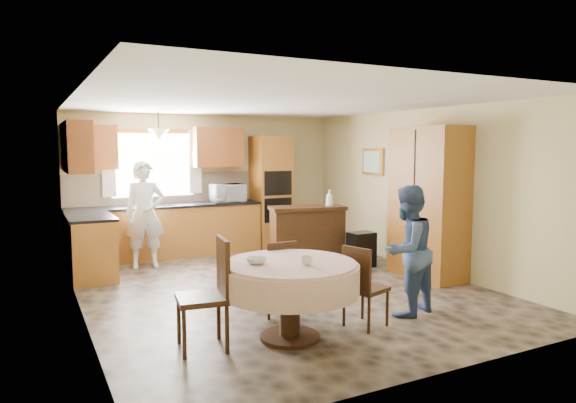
% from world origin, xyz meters
% --- Properties ---
extents(floor, '(5.00, 6.00, 0.01)m').
position_xyz_m(floor, '(0.00, 0.00, 0.00)').
color(floor, '#72614F').
rests_on(floor, ground).
extents(ceiling, '(5.00, 6.00, 0.01)m').
position_xyz_m(ceiling, '(0.00, 0.00, 2.50)').
color(ceiling, white).
rests_on(ceiling, wall_back).
extents(wall_back, '(5.00, 0.02, 2.50)m').
position_xyz_m(wall_back, '(0.00, 3.00, 1.25)').
color(wall_back, tan).
rests_on(wall_back, floor).
extents(wall_front, '(5.00, 0.02, 2.50)m').
position_xyz_m(wall_front, '(0.00, -3.00, 1.25)').
color(wall_front, tan).
rests_on(wall_front, floor).
extents(wall_left, '(0.02, 6.00, 2.50)m').
position_xyz_m(wall_left, '(-2.50, 0.00, 1.25)').
color(wall_left, tan).
rests_on(wall_left, floor).
extents(wall_right, '(0.02, 6.00, 2.50)m').
position_xyz_m(wall_right, '(2.50, 0.00, 1.25)').
color(wall_right, tan).
rests_on(wall_right, floor).
extents(window, '(1.40, 0.03, 1.10)m').
position_xyz_m(window, '(-1.00, 2.98, 1.60)').
color(window, white).
rests_on(window, wall_back).
extents(curtain_left, '(0.22, 0.02, 1.15)m').
position_xyz_m(curtain_left, '(-1.75, 2.93, 1.65)').
color(curtain_left, white).
rests_on(curtain_left, wall_back).
extents(curtain_right, '(0.22, 0.02, 1.15)m').
position_xyz_m(curtain_right, '(-0.25, 2.93, 1.65)').
color(curtain_right, white).
rests_on(curtain_right, wall_back).
extents(base_cab_back, '(3.30, 0.60, 0.88)m').
position_xyz_m(base_cab_back, '(-0.85, 2.70, 0.44)').
color(base_cab_back, '#B77430').
rests_on(base_cab_back, floor).
extents(counter_back, '(3.30, 0.64, 0.04)m').
position_xyz_m(counter_back, '(-0.85, 2.70, 0.90)').
color(counter_back, black).
rests_on(counter_back, base_cab_back).
extents(base_cab_left, '(0.60, 1.20, 0.88)m').
position_xyz_m(base_cab_left, '(-2.20, 1.80, 0.44)').
color(base_cab_left, '#B77430').
rests_on(base_cab_left, floor).
extents(counter_left, '(0.64, 1.20, 0.04)m').
position_xyz_m(counter_left, '(-2.20, 1.80, 0.90)').
color(counter_left, black).
rests_on(counter_left, base_cab_left).
extents(backsplash, '(3.30, 0.02, 0.55)m').
position_xyz_m(backsplash, '(-0.85, 2.99, 1.18)').
color(backsplash, beige).
rests_on(backsplash, wall_back).
extents(wall_cab_left, '(0.85, 0.33, 0.72)m').
position_xyz_m(wall_cab_left, '(-2.05, 2.83, 1.91)').
color(wall_cab_left, '#A35628').
rests_on(wall_cab_left, wall_back).
extents(wall_cab_right, '(0.90, 0.33, 0.72)m').
position_xyz_m(wall_cab_right, '(0.15, 2.83, 1.91)').
color(wall_cab_right, '#A35628').
rests_on(wall_cab_right, wall_back).
extents(wall_cab_side, '(0.33, 1.20, 0.72)m').
position_xyz_m(wall_cab_side, '(-2.33, 1.80, 1.91)').
color(wall_cab_side, '#A35628').
rests_on(wall_cab_side, wall_left).
extents(oven_tower, '(0.66, 0.62, 2.12)m').
position_xyz_m(oven_tower, '(1.15, 2.69, 1.06)').
color(oven_tower, '#B77430').
rests_on(oven_tower, floor).
extents(oven_upper, '(0.56, 0.01, 0.45)m').
position_xyz_m(oven_upper, '(1.15, 2.38, 1.25)').
color(oven_upper, black).
rests_on(oven_upper, oven_tower).
extents(oven_lower, '(0.56, 0.01, 0.45)m').
position_xyz_m(oven_lower, '(1.15, 2.38, 0.75)').
color(oven_lower, black).
rests_on(oven_lower, oven_tower).
extents(pendant, '(0.36, 0.36, 0.18)m').
position_xyz_m(pendant, '(-1.00, 2.50, 2.12)').
color(pendant, beige).
rests_on(pendant, ceiling).
extents(sideboard, '(1.31, 0.76, 0.88)m').
position_xyz_m(sideboard, '(1.12, 1.22, 0.44)').
color(sideboard, '#3E2411').
rests_on(sideboard, floor).
extents(space_heater, '(0.41, 0.30, 0.56)m').
position_xyz_m(space_heater, '(1.72, 0.53, 0.28)').
color(space_heater, black).
rests_on(space_heater, floor).
extents(cupboard, '(0.58, 1.16, 2.21)m').
position_xyz_m(cupboard, '(2.22, -0.43, 1.10)').
color(cupboard, '#B77430').
rests_on(cupboard, floor).
extents(dining_table, '(1.37, 1.37, 0.78)m').
position_xyz_m(dining_table, '(-0.73, -1.71, 0.61)').
color(dining_table, '#3E2411').
rests_on(dining_table, floor).
extents(chair_left, '(0.52, 0.52, 1.05)m').
position_xyz_m(chair_left, '(-1.51, -1.57, 0.58)').
color(chair_left, '#3E2411').
rests_on(chair_left, floor).
extents(chair_back, '(0.38, 0.38, 0.86)m').
position_xyz_m(chair_back, '(-0.52, -1.01, 0.48)').
color(chair_back, '#3E2411').
rests_on(chair_back, floor).
extents(chair_right, '(0.48, 0.48, 0.88)m').
position_xyz_m(chair_right, '(0.09, -1.77, 0.49)').
color(chair_right, '#3E2411').
rests_on(chair_right, floor).
extents(framed_picture, '(0.06, 0.56, 0.46)m').
position_xyz_m(framed_picture, '(2.47, 1.26, 1.66)').
color(framed_picture, '#C48539').
rests_on(framed_picture, wall_right).
extents(microwave, '(0.61, 0.43, 0.32)m').
position_xyz_m(microwave, '(0.26, 2.65, 1.08)').
color(microwave, silver).
rests_on(microwave, counter_back).
extents(person_sink, '(0.66, 0.46, 1.70)m').
position_xyz_m(person_sink, '(-1.35, 2.09, 0.85)').
color(person_sink, silver).
rests_on(person_sink, floor).
extents(person_dining, '(0.85, 0.74, 1.48)m').
position_xyz_m(person_dining, '(0.80, -1.64, 0.74)').
color(person_dining, '#354A75').
rests_on(person_dining, floor).
extents(bowl_sideboard, '(0.20, 0.20, 0.05)m').
position_xyz_m(bowl_sideboard, '(0.87, 1.22, 0.90)').
color(bowl_sideboard, '#B2B2B2').
rests_on(bowl_sideboard, sideboard).
extents(bottle_sideboard, '(0.13, 0.13, 0.32)m').
position_xyz_m(bottle_sideboard, '(1.54, 1.22, 1.04)').
color(bottle_sideboard, silver).
rests_on(bottle_sideboard, sideboard).
extents(cup_table, '(0.12, 0.12, 0.09)m').
position_xyz_m(cup_table, '(-0.65, -1.89, 0.82)').
color(cup_table, '#B2B2B2').
rests_on(cup_table, dining_table).
extents(bowl_table, '(0.21, 0.21, 0.06)m').
position_xyz_m(bowl_table, '(-1.06, -1.63, 0.81)').
color(bowl_table, '#B2B2B2').
rests_on(bowl_table, dining_table).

